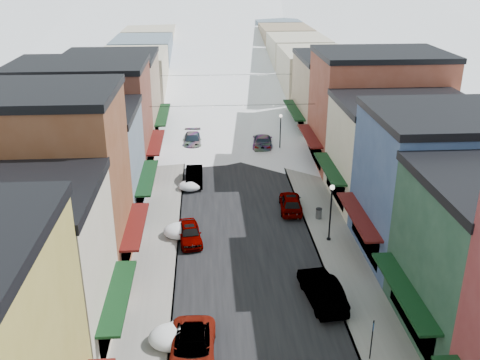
{
  "coord_description": "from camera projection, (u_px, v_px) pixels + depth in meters",
  "views": [
    {
      "loc": [
        -2.75,
        -11.5,
        19.6
      ],
      "look_at": [
        0.0,
        29.82,
        2.42
      ],
      "focal_mm": 40.0,
      "sensor_mm": 36.0,
      "label": 1
    }
  ],
  "objects": [
    {
      "name": "road",
      "position": [
        225.0,
        113.0,
        73.58
      ],
      "size": [
        10.0,
        160.0,
        0.01
      ],
      "primitive_type": "cube",
      "color": "black",
      "rests_on": "ground"
    },
    {
      "name": "sidewalk_left",
      "position": [
        177.0,
        113.0,
        73.15
      ],
      "size": [
        3.2,
        160.0,
        0.15
      ],
      "primitive_type": "cube",
      "color": "gray",
      "rests_on": "ground"
    },
    {
      "name": "sidewalk_right",
      "position": [
        273.0,
        111.0,
        73.96
      ],
      "size": [
        3.2,
        160.0,
        0.15
      ],
      "primitive_type": "cube",
      "color": "gray",
      "rests_on": "ground"
    },
    {
      "name": "curb_left",
      "position": [
        189.0,
        113.0,
        73.24
      ],
      "size": [
        0.1,
        160.0,
        0.15
      ],
      "primitive_type": "cube",
      "color": "slate",
      "rests_on": "ground"
    },
    {
      "name": "curb_right",
      "position": [
        262.0,
        111.0,
        73.86
      ],
      "size": [
        0.1,
        160.0,
        0.15
      ],
      "primitive_type": "cube",
      "color": "slate",
      "rests_on": "ground"
    },
    {
      "name": "bldg_l_cream",
      "position": [
        4.0,
        274.0,
        27.17
      ],
      "size": [
        11.3,
        8.2,
        9.5
      ],
      "color": "beige",
      "rests_on": "ground"
    },
    {
      "name": "bldg_l_brick_near",
      "position": [
        35.0,
        186.0,
        33.94
      ],
      "size": [
        12.3,
        8.2,
        12.5
      ],
      "color": "brown",
      "rests_on": "ground"
    },
    {
      "name": "bldg_l_grayblue",
      "position": [
        75.0,
        164.0,
        42.47
      ],
      "size": [
        11.3,
        9.2,
        9.0
      ],
      "color": "slate",
      "rests_on": "ground"
    },
    {
      "name": "bldg_l_brick_far",
      "position": [
        84.0,
        120.0,
        50.32
      ],
      "size": [
        13.3,
        9.2,
        11.0
      ],
      "color": "brown",
      "rests_on": "ground"
    },
    {
      "name": "bldg_l_tan",
      "position": [
        112.0,
        100.0,
        59.79
      ],
      "size": [
        11.3,
        11.2,
        10.0
      ],
      "color": "#937760",
      "rests_on": "ground"
    },
    {
      "name": "bldg_r_blue",
      "position": [
        441.0,
        186.0,
        36.43
      ],
      "size": [
        11.3,
        9.2,
        10.5
      ],
      "color": "#344B76",
      "rests_on": "ground"
    },
    {
      "name": "bldg_r_cream",
      "position": [
        402.0,
        152.0,
        45.05
      ],
      "size": [
        12.3,
        9.2,
        9.0
      ],
      "color": "beige",
      "rests_on": "ground"
    },
    {
      "name": "bldg_r_brick_far",
      "position": [
        377.0,
        110.0,
        52.89
      ],
      "size": [
        13.3,
        9.2,
        11.5
      ],
      "color": "brown",
      "rests_on": "ground"
    },
    {
      "name": "bldg_r_tan",
      "position": [
        342.0,
        96.0,
        62.43
      ],
      "size": [
        11.3,
        11.2,
        9.5
      ],
      "color": "tan",
      "rests_on": "ground"
    },
    {
      "name": "distant_blocks",
      "position": [
        220.0,
        55.0,
        93.24
      ],
      "size": [
        34.0,
        55.0,
        8.0
      ],
      "color": "gray",
      "rests_on": "ground"
    },
    {
      "name": "overhead_cables",
      "position": [
        229.0,
        88.0,
        59.68
      ],
      "size": [
        16.4,
        15.04,
        0.04
      ],
      "color": "black",
      "rests_on": "ground"
    },
    {
      "name": "car_white_suv",
      "position": [
        192.0,
        349.0,
        27.93
      ],
      "size": [
        2.55,
        5.26,
        1.44
      ],
      "primitive_type": "imported",
      "rotation": [
        0.0,
        0.0,
        -0.03
      ],
      "color": "white",
      "rests_on": "ground"
    },
    {
      "name": "car_silver_sedan",
      "position": [
        190.0,
        233.0,
        39.81
      ],
      "size": [
        2.13,
        4.21,
        1.37
      ],
      "primitive_type": "imported",
      "rotation": [
        0.0,
        0.0,
        0.13
      ],
      "color": "#93969A",
      "rests_on": "ground"
    },
    {
      "name": "car_dark_hatch",
      "position": [
        194.0,
        176.0,
        50.18
      ],
      "size": [
        1.55,
        4.42,
        1.46
      ],
      "primitive_type": "imported",
      "rotation": [
        0.0,
        0.0,
        0.0
      ],
      "color": "black",
      "rests_on": "ground"
    },
    {
      "name": "car_silver_wagon",
      "position": [
        192.0,
        140.0,
        59.95
      ],
      "size": [
        2.17,
        5.17,
        1.49
      ],
      "primitive_type": "imported",
      "rotation": [
        0.0,
        0.0,
        -0.01
      ],
      "color": "#9EA2A6",
      "rests_on": "ground"
    },
    {
      "name": "car_green_sedan",
      "position": [
        322.0,
        290.0,
        32.76
      ],
      "size": [
        2.37,
        5.21,
        1.66
      ],
      "primitive_type": "imported",
      "rotation": [
        0.0,
        0.0,
        3.27
      ],
      "color": "black",
      "rests_on": "ground"
    },
    {
      "name": "car_gray_suv",
      "position": [
        291.0,
        202.0,
        44.68
      ],
      "size": [
        2.11,
        4.55,
        1.51
      ],
      "primitive_type": "imported",
      "rotation": [
        0.0,
        0.0,
        3.07
      ],
      "color": "gray",
      "rests_on": "ground"
    },
    {
      "name": "car_black_sedan",
      "position": [
        262.0,
        141.0,
        59.6
      ],
      "size": [
        2.71,
        5.55,
        1.56
      ],
      "primitive_type": "imported",
      "rotation": [
        0.0,
        0.0,
        3.04
      ],
      "color": "black",
      "rests_on": "ground"
    },
    {
      "name": "car_lane_silver",
      "position": [
        218.0,
        120.0,
        67.55
      ],
      "size": [
        2.04,
        4.39,
        1.46
      ],
      "primitive_type": "imported",
      "rotation": [
        0.0,
        0.0,
        -0.08
      ],
      "color": "gray",
      "rests_on": "ground"
    },
    {
      "name": "car_lane_white",
      "position": [
        228.0,
        97.0,
        79.2
      ],
      "size": [
        2.36,
        5.07,
        1.41
      ],
      "primitive_type": "imported",
      "rotation": [
        0.0,
        0.0,
        3.14
      ],
      "color": "silver",
      "rests_on": "ground"
    },
    {
      "name": "parking_sign",
      "position": [
        372.0,
        337.0,
        27.56
      ],
      "size": [
        0.11,
        0.32,
        2.42
      ],
      "color": "black",
      "rests_on": "sidewalk_right"
    },
    {
      "name": "trash_can",
      "position": [
        319.0,
        213.0,
        43.11
      ],
      "size": [
        0.51,
        0.51,
        0.87
      ],
      "color": "#585A5D",
      "rests_on": "sidewalk_right"
    },
    {
      "name": "streetlamp_near",
      "position": [
        331.0,
        206.0,
        38.94
      ],
      "size": [
        0.37,
        0.37,
        4.44
      ],
      "color": "black",
      "rests_on": "sidewalk_right"
    },
    {
      "name": "streetlamp_far",
      "position": [
        280.0,
        128.0,
        57.04
      ],
      "size": [
        0.35,
        0.35,
        4.26
      ],
      "color": "black",
      "rests_on": "sidewalk_right"
    },
    {
      "name": "snow_pile_near",
      "position": [
        172.0,
        336.0,
        29.21
      ],
      "size": [
        2.55,
        2.77,
        1.08
      ],
      "color": "white",
      "rests_on": "ground"
    },
    {
      "name": "snow_pile_mid",
      "position": [
        180.0,
        230.0,
        40.57
      ],
      "size": [
        2.52,
        2.75,
        1.07
      ],
      "color": "white",
      "rests_on": "ground"
    },
    {
      "name": "snow_pile_far",
      "position": [
        191.0,
        185.0,
        48.81
      ],
      "size": [
        2.14,
        2.52,
        0.91
      ],
      "color": "white",
      "rests_on": "ground"
    }
  ]
}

